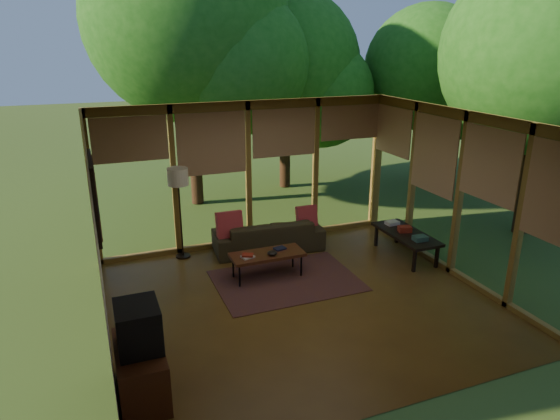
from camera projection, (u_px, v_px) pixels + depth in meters
name	position (u px, v px, depth m)	size (l,w,h in m)	color
floor	(301.00, 301.00, 7.50)	(5.50, 5.50, 0.00)	brown
ceiling	(304.00, 121.00, 6.63)	(5.50, 5.50, 0.00)	silver
wall_left	(98.00, 243.00, 6.12)	(0.04, 5.00, 2.70)	beige
wall_front	(406.00, 296.00, 4.86)	(5.50, 0.04, 2.70)	beige
window_wall_back	(248.00, 174.00, 9.27)	(5.50, 0.12, 2.70)	olive
window_wall_right	(459.00, 195.00, 8.01)	(0.12, 5.00, 2.70)	olive
exterior_lawn	(420.00, 153.00, 17.31)	(40.00, 40.00, 0.00)	#395620
tree_nw	(187.00, 19.00, 10.74)	(4.46, 4.46, 6.38)	#3C2416
tree_ne	(284.00, 66.00, 12.47)	(3.80, 3.80, 5.01)	#3C2416
tree_se	(544.00, 54.00, 9.05)	(3.73, 3.73, 5.36)	#3C2416
tree_far	(428.00, 69.00, 12.84)	(3.26, 3.26, 4.64)	#3C2416
rug	(286.00, 281.00, 8.12)	(2.27, 1.61, 0.01)	brown
sofa	(268.00, 235.00, 9.24)	(2.00, 0.78, 0.58)	#352E1A
pillow_left	(229.00, 225.00, 8.83)	(0.46, 0.15, 0.46)	maroon
pillow_right	(307.00, 217.00, 9.36)	(0.39, 0.13, 0.39)	maroon
ct_book_lower	(248.00, 257.00, 7.95)	(0.19, 0.15, 0.03)	beige
ct_book_upper	(248.00, 255.00, 7.94)	(0.18, 0.13, 0.03)	maroon
ct_book_side	(280.00, 248.00, 8.27)	(0.19, 0.14, 0.03)	black
ct_bowl	(272.00, 253.00, 8.04)	(0.16, 0.16, 0.07)	black
media_cabinet	(141.00, 371.00, 5.43)	(0.50, 1.00, 0.60)	#532816
television	(138.00, 327.00, 5.26)	(0.45, 0.55, 0.50)	black
console_book_a	(420.00, 238.00, 8.54)	(0.23, 0.17, 0.08)	#2D5048
console_book_b	(405.00, 229.00, 8.93)	(0.22, 0.16, 0.10)	maroon
console_book_c	(392.00, 223.00, 9.29)	(0.24, 0.17, 0.06)	beige
floor_lamp	(178.00, 182.00, 8.57)	(0.36, 0.36, 1.65)	black
coffee_table	(267.00, 255.00, 8.13)	(1.20, 0.50, 0.43)	#532816
side_console	(406.00, 235.00, 8.92)	(0.60, 1.40, 0.46)	black
wall_painting	(95.00, 196.00, 7.30)	(0.06, 1.35, 1.15)	black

